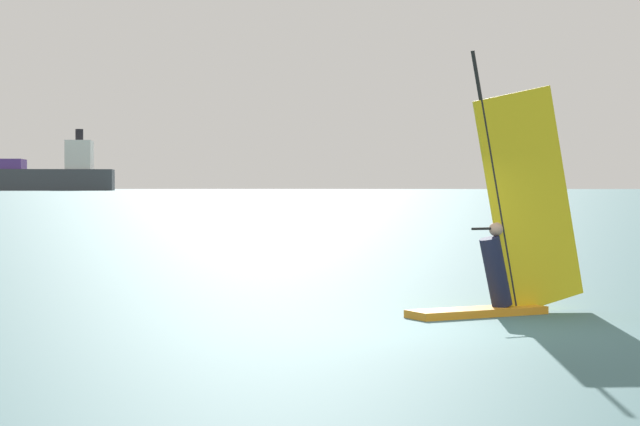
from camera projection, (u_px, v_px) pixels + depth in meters
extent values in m
plane|color=#386066|center=(447.00, 331.00, 16.30)|extent=(4000.00, 4000.00, 0.00)
cube|color=orange|center=(477.00, 312.00, 18.18)|extent=(2.36, 1.29, 0.12)
cylinder|color=black|center=(494.00, 180.00, 18.28)|extent=(0.86, 0.33, 3.98)
cube|color=yellow|center=(529.00, 200.00, 18.60)|extent=(2.07, 0.71, 3.64)
cylinder|color=black|center=(511.00, 228.00, 18.45)|extent=(1.43, 0.50, 0.04)
cylinder|color=#191E38|center=(496.00, 272.00, 18.33)|extent=(0.64, 0.48, 1.14)
sphere|color=tan|center=(496.00, 229.00, 18.32)|extent=(0.22, 0.22, 0.22)
cube|color=silver|center=(79.00, 155.00, 606.83)|extent=(13.95, 24.59, 14.82)
cylinder|color=black|center=(79.00, 135.00, 606.60)|extent=(4.00, 4.00, 6.00)
cube|color=#59388C|center=(11.00, 164.00, 602.85)|extent=(14.43, 24.38, 5.20)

